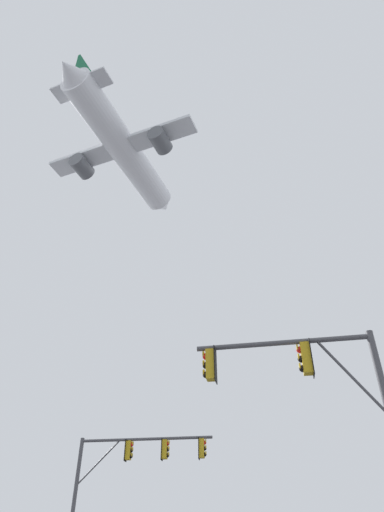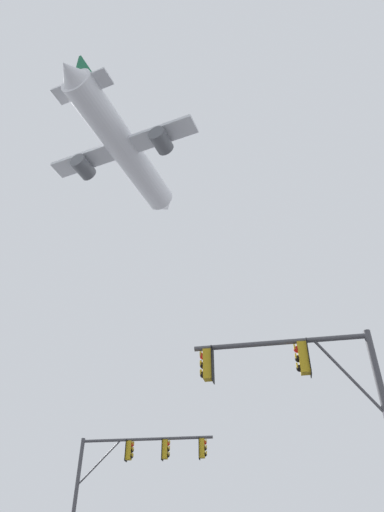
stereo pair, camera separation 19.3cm
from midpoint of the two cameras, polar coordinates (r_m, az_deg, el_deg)
name	(u,v)px [view 2 (the right image)]	position (r m, az deg, el deg)	size (l,w,h in m)	color
signal_pole_near	(316,395)	(12.68, 16.60, -17.28)	(5.05, 1.12, 6.71)	#4C4C51
signal_pole_far	(131,466)	(24.51, -7.86, -25.89)	(7.01, 1.15, 6.43)	#4C4C51
airplane	(124,149)	(54.71, -8.86, 13.81)	(18.64, 24.13, 6.77)	white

